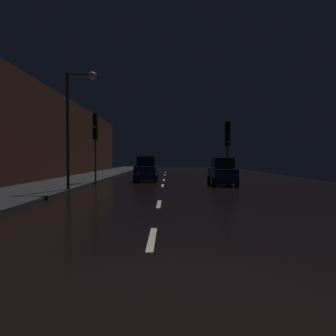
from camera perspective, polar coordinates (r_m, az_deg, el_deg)
name	(u,v)px	position (r m, az deg, el deg)	size (l,w,h in m)	color
ground	(165,179)	(28.89, -0.55, -2.05)	(27.05, 84.00, 0.02)	black
sidewalk_left	(84,178)	(29.89, -14.75, -1.81)	(4.40, 84.00, 0.15)	#28282B
building_facade_left	(39,133)	(27.42, -22.00, 5.86)	(0.80, 63.00, 7.84)	#472319
lane_centerline	(164,182)	(25.01, -0.66, -2.58)	(0.16, 38.17, 0.01)	beige
traffic_light_far_right	(229,138)	(25.50, 10.76, 5.19)	(0.37, 0.48, 4.75)	#38383A
traffic_light_far_left	(96,133)	(24.43, -12.66, 6.15)	(0.33, 0.47, 5.17)	#38383A
streetlamp_overhead	(77,112)	(18.76, -15.87, 9.64)	(1.70, 0.44, 6.68)	#2D2D30
car_approaching_headlights	(147,170)	(26.79, -3.70, -0.30)	(1.89, 4.09, 2.06)	#141E51
car_parked_right_far	(223,173)	(22.98, 9.85, -0.81)	(1.75, 3.80, 1.91)	#141E51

